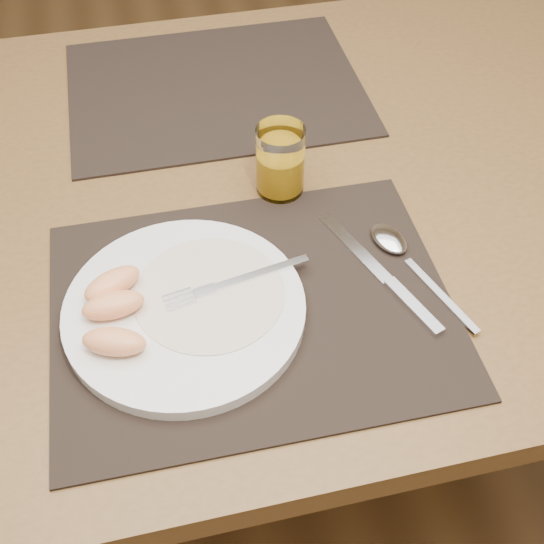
% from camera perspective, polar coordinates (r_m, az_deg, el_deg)
% --- Properties ---
extents(ground, '(5.00, 5.00, 0.00)m').
position_cam_1_polar(ground, '(1.53, -2.56, -14.19)').
color(ground, brown).
rests_on(ground, ground).
extents(table, '(1.40, 0.90, 0.75)m').
position_cam_1_polar(table, '(0.99, -3.86, 3.84)').
color(table, brown).
rests_on(table, ground).
extents(placemat_near, '(0.46, 0.36, 0.00)m').
position_cam_1_polar(placemat_near, '(0.78, -1.67, -2.91)').
color(placemat_near, black).
rests_on(placemat_near, table).
extents(placemat_far, '(0.45, 0.35, 0.00)m').
position_cam_1_polar(placemat_far, '(1.11, -4.75, 15.10)').
color(placemat_far, black).
rests_on(placemat_far, table).
extents(plate, '(0.27, 0.27, 0.02)m').
position_cam_1_polar(plate, '(0.77, -7.31, -3.12)').
color(plate, white).
rests_on(plate, placemat_near).
extents(plate_dressing, '(0.17, 0.17, 0.00)m').
position_cam_1_polar(plate_dressing, '(0.77, -5.26, -1.76)').
color(plate_dressing, white).
rests_on(plate_dressing, plate).
extents(fork, '(0.17, 0.05, 0.00)m').
position_cam_1_polar(fork, '(0.77, -3.97, -1.08)').
color(fork, silver).
rests_on(fork, plate).
extents(knife, '(0.09, 0.21, 0.01)m').
position_cam_1_polar(knife, '(0.81, 9.70, -0.72)').
color(knife, silver).
rests_on(knife, placemat_near).
extents(spoon, '(0.08, 0.19, 0.01)m').
position_cam_1_polar(spoon, '(0.84, 10.35, 2.11)').
color(spoon, silver).
rests_on(spoon, placemat_near).
extents(juice_glass, '(0.06, 0.06, 0.09)m').
position_cam_1_polar(juice_glass, '(0.88, 0.70, 9.07)').
color(juice_glass, white).
rests_on(juice_glass, placemat_near).
extents(grapefruit_wedges, '(0.08, 0.14, 0.03)m').
position_cam_1_polar(grapefruit_wedges, '(0.75, -13.15, -3.07)').
color(grapefruit_wedges, '#FFA668').
rests_on(grapefruit_wedges, plate).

